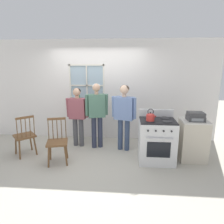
# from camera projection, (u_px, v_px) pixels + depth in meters

# --- Properties ---
(ground_plane) EXTENTS (16.00, 16.00, 0.00)m
(ground_plane) POSITION_uv_depth(u_px,v_px,m) (90.00, 159.00, 4.44)
(ground_plane) COLOR #B2AD9E
(wall_back) EXTENTS (6.40, 0.16, 2.70)m
(wall_back) POSITION_uv_depth(u_px,v_px,m) (99.00, 91.00, 5.48)
(wall_back) COLOR white
(wall_back) RESTS_ON ground_plane
(chair_by_window) EXTENTS (0.51, 0.49, 0.95)m
(chair_by_window) POSITION_uv_depth(u_px,v_px,m) (57.00, 142.00, 4.19)
(chair_by_window) COLOR brown
(chair_by_window) RESTS_ON ground_plane
(chair_near_wall) EXTENTS (0.58, 0.58, 0.95)m
(chair_near_wall) POSITION_uv_depth(u_px,v_px,m) (25.00, 136.00, 4.54)
(chair_near_wall) COLOR brown
(chair_near_wall) RESTS_ON ground_plane
(person_elderly_left) EXTENTS (0.56, 0.24, 1.49)m
(person_elderly_left) POSITION_uv_depth(u_px,v_px,m) (78.00, 112.00, 4.98)
(person_elderly_left) COLOR #4C4C51
(person_elderly_left) RESTS_ON ground_plane
(person_teen_center) EXTENTS (0.56, 0.31, 1.61)m
(person_teen_center) POSITION_uv_depth(u_px,v_px,m) (97.00, 110.00, 4.86)
(person_teen_center) COLOR #2D3347
(person_teen_center) RESTS_ON ground_plane
(person_adult_right) EXTENTS (0.60, 0.33, 1.59)m
(person_adult_right) POSITION_uv_depth(u_px,v_px,m) (124.00, 111.00, 4.71)
(person_adult_right) COLOR #384766
(person_adult_right) RESTS_ON ground_plane
(stove) EXTENTS (0.75, 0.68, 1.08)m
(stove) POSITION_uv_depth(u_px,v_px,m) (157.00, 140.00, 4.26)
(stove) COLOR silver
(stove) RESTS_ON ground_plane
(kettle) EXTENTS (0.21, 0.17, 0.25)m
(kettle) POSITION_uv_depth(u_px,v_px,m) (150.00, 117.00, 4.01)
(kettle) COLOR red
(kettle) RESTS_ON stove
(potted_plant) EXTENTS (0.13, 0.12, 0.35)m
(potted_plant) POSITION_uv_depth(u_px,v_px,m) (79.00, 102.00, 5.51)
(potted_plant) COLOR beige
(potted_plant) RESTS_ON wall_back
(side_counter) EXTENTS (0.55, 0.50, 0.90)m
(side_counter) POSITION_uv_depth(u_px,v_px,m) (193.00, 140.00, 4.31)
(side_counter) COLOR beige
(side_counter) RESTS_ON ground_plane
(stereo) EXTENTS (0.34, 0.29, 0.18)m
(stereo) POSITION_uv_depth(u_px,v_px,m) (196.00, 116.00, 4.17)
(stereo) COLOR #38383A
(stereo) RESTS_ON side_counter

